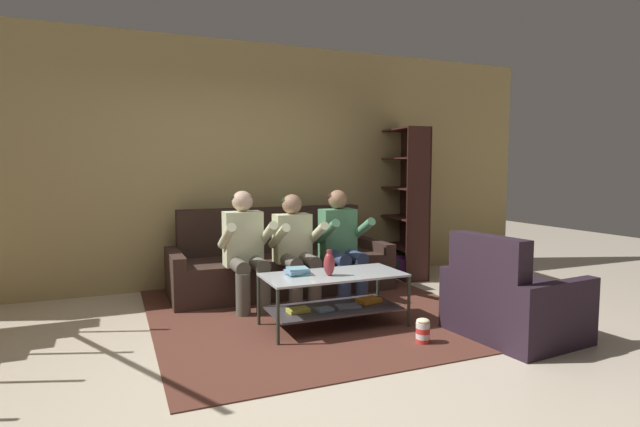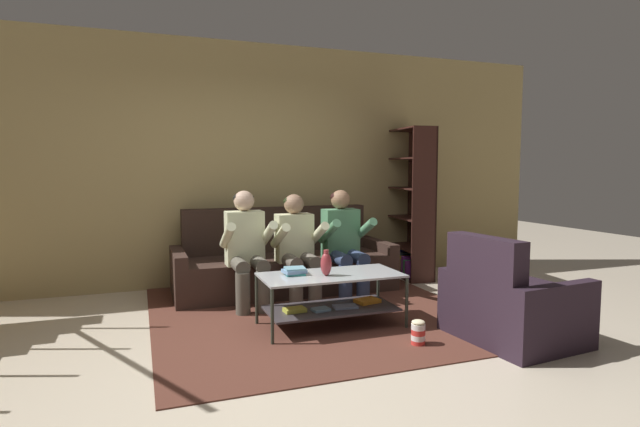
% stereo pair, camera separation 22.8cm
% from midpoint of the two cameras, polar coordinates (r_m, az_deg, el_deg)
% --- Properties ---
extents(ground, '(16.80, 16.80, 0.00)m').
position_cam_midpoint_polar(ground, '(4.02, -3.02, -15.20)').
color(ground, beige).
extents(back_partition, '(8.40, 0.12, 2.90)m').
position_cam_midpoint_polar(back_partition, '(6.14, -10.89, 5.55)').
color(back_partition, tan).
rests_on(back_partition, ground).
extents(couch, '(2.47, 0.88, 0.94)m').
position_cam_midpoint_polar(couch, '(5.76, -5.76, -5.86)').
color(couch, '#36241E').
rests_on(couch, ground).
extents(person_seated_left, '(0.50, 0.58, 1.17)m').
position_cam_midpoint_polar(person_seated_left, '(5.06, -9.79, -3.58)').
color(person_seated_left, '#575246').
rests_on(person_seated_left, ground).
extents(person_seated_middle, '(0.50, 0.58, 1.13)m').
position_cam_midpoint_polar(person_seated_middle, '(5.20, -4.05, -3.51)').
color(person_seated_middle, '#5C5449').
rests_on(person_seated_middle, ground).
extents(person_seated_right, '(0.50, 0.58, 1.17)m').
position_cam_midpoint_polar(person_seated_right, '(5.40, 1.30, -3.01)').
color(person_seated_right, navy).
rests_on(person_seated_right, ground).
extents(coffee_table, '(1.24, 0.58, 0.47)m').
position_cam_midpoint_polar(coffee_table, '(4.46, 0.15, -8.99)').
color(coffee_table, '#B7BBC0').
rests_on(coffee_table, ground).
extents(area_rug, '(3.00, 3.37, 0.01)m').
position_cam_midpoint_polar(area_rug, '(5.05, -2.70, -10.85)').
color(area_rug, '#572F24').
rests_on(area_rug, ground).
extents(vase, '(0.10, 0.10, 0.23)m').
position_cam_midpoint_polar(vase, '(4.33, -0.46, -5.74)').
color(vase, maroon).
rests_on(vase, coffee_table).
extents(book_stack, '(0.21, 0.20, 0.06)m').
position_cam_midpoint_polar(book_stack, '(4.39, -4.10, -6.62)').
color(book_stack, teal).
rests_on(book_stack, coffee_table).
extents(bookshelf, '(0.43, 1.05, 1.91)m').
position_cam_midpoint_polar(bookshelf, '(6.68, 8.39, -0.71)').
color(bookshelf, '#331814').
rests_on(bookshelf, ground).
extents(armchair, '(0.89, 1.01, 0.87)m').
position_cam_midpoint_polar(armchair, '(4.45, 19.67, -9.62)').
color(armchair, '#281B26').
rests_on(armchair, ground).
extents(popcorn_tub, '(0.11, 0.11, 0.21)m').
position_cam_midpoint_polar(popcorn_tub, '(4.15, 10.10, -13.09)').
color(popcorn_tub, red).
rests_on(popcorn_tub, ground).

